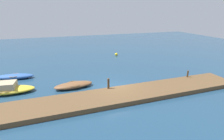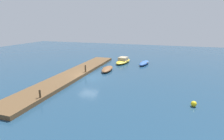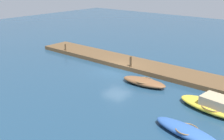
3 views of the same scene
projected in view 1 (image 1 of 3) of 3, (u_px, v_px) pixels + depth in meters
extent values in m
plane|color=navy|center=(114.00, 87.00, 19.28)|extent=(84.00, 84.00, 0.00)
cube|color=brown|center=(123.00, 95.00, 17.05)|extent=(25.03, 3.46, 0.43)
ellipsoid|color=brown|center=(74.00, 85.00, 19.12)|extent=(4.14, 1.75, 0.59)
torus|color=olive|center=(74.00, 84.00, 19.07)|extent=(1.64, 1.64, 0.07)
ellipsoid|color=#2D569E|center=(15.00, 76.00, 21.60)|extent=(4.49, 1.94, 0.60)
torus|color=olive|center=(14.00, 75.00, 21.55)|extent=(1.55, 1.55, 0.07)
ellipsoid|color=gold|center=(7.00, 90.00, 17.90)|extent=(5.46, 2.55, 0.62)
torus|color=olive|center=(6.00, 89.00, 17.84)|extent=(2.24, 2.24, 0.07)
cube|color=tan|center=(5.00, 86.00, 17.73)|extent=(2.04, 1.69, 0.63)
cylinder|color=#47331E|center=(108.00, 84.00, 17.83)|extent=(0.21, 0.21, 1.05)
cylinder|color=#47331E|center=(188.00, 74.00, 20.96)|extent=(0.19, 0.19, 0.78)
sphere|color=yellow|center=(116.00, 54.00, 32.65)|extent=(0.52, 0.52, 0.52)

